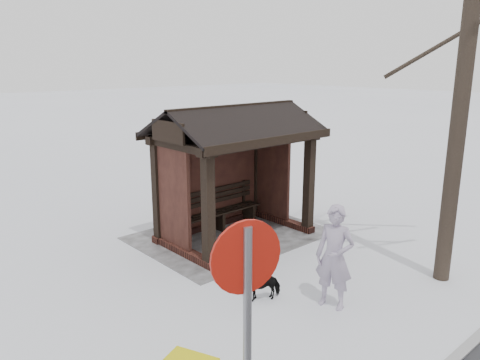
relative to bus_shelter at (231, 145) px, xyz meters
name	(u,v)px	position (x,y,z in m)	size (l,w,h in m)	color
ground	(236,237)	(0.00, 0.16, -2.17)	(120.00, 120.00, 0.00)	silver
kerb	(479,337)	(0.00, 5.66, -2.16)	(120.00, 0.15, 0.06)	gray
trampled_patch	(230,235)	(0.00, -0.04, -2.16)	(4.20, 3.20, 0.02)	gray
bus_shelter	(231,145)	(0.00, 0.00, 0.00)	(3.60, 2.40, 3.09)	#321612
pedestrian	(334,257)	(0.88, 3.61, -1.28)	(0.64, 0.42, 1.76)	#A395AF
dog	(262,283)	(1.58, 2.62, -1.90)	(0.29, 0.64, 0.54)	black
road_sign	(246,303)	(4.24, 5.11, -0.26)	(0.67, 0.20, 2.68)	gray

